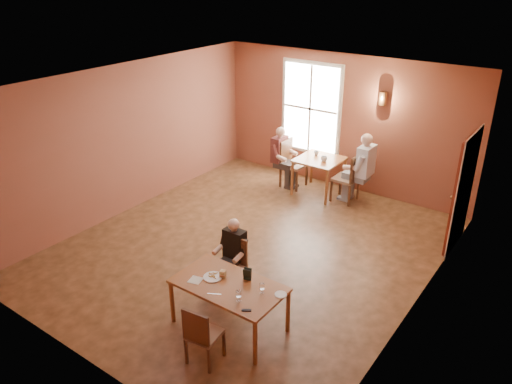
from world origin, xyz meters
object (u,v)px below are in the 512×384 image
Objects in this scene: chair_diner_white at (346,177)px; second_table at (319,176)px; main_table at (229,305)px; diner_maroon at (293,159)px; diner_white at (348,169)px; chair_empty at (204,333)px; chair_diner_main at (230,267)px; diner_main at (228,262)px; chair_diner_maroon at (294,164)px.

second_table is at bearing 90.00° from chair_diner_white.
diner_maroon is (-1.88, 4.71, 0.31)m from main_table.
main_table is at bearing -173.75° from diner_white.
chair_diner_white reaches higher than chair_empty.
chair_diner_main is 4.06m from chair_diner_white.
chair_empty is (0.65, -1.35, -0.01)m from chair_diner_main.
second_table is (-0.70, 4.09, -0.16)m from diner_main.
diner_white is at bearing 90.15° from chair_empty.
second_table is at bearing -80.35° from diner_main.
main_table is 1.64× the size of second_table.
chair_diner_main is 0.12m from diner_main.
diner_maroon is at bearing 90.00° from chair_diner_white.
chair_diner_white is 1.30m from chair_diner_maroon.
chair_diner_maroon is at bearing 90.00° from diner_white.
diner_main is 1.05× the size of chair_diner_white.
diner_main is 4.15m from second_table.
main_table is at bearing 128.88° from diner_main.
diner_white reaches higher than chair_empty.
chair_empty is (0.65, -1.32, -0.13)m from diner_main.
chair_diner_white is at bearing -89.36° from diner_main.
second_table is at bearing 90.00° from chair_diner_maroon.
diner_maroon is (-1.33, 0.00, 0.13)m from chair_diner_white.
diner_white is at bearing 90.00° from chair_diner_maroon.
chair_diner_maroon is (-1.35, 4.06, 0.09)m from chair_diner_main.
chair_diner_maroon reaches higher than second_table.
second_table is 0.86× the size of chair_diner_white.
chair_diner_main is 0.97× the size of second_table.
chair_diner_white is at bearing -89.35° from chair_diner_main.
chair_diner_white is at bearing 96.61° from main_table.
diner_white is at bearing -90.00° from chair_diner_white.
chair_diner_white is 0.72× the size of diner_white.
chair_diner_main reaches higher than second_table.
diner_white reaches higher than chair_diner_main.
diner_white reaches higher than second_table.
second_table is 0.62× the size of diner_white.
diner_main is 1.04× the size of chair_diner_maroon.
diner_maroon reaches higher than chair_diner_white.
diner_main is at bearing 18.21° from chair_diner_maroon.
diner_white is (-0.02, 4.06, 0.30)m from chair_diner_main.
chair_diner_main is at bearing -90.00° from diner_main.
diner_maroon is (-1.36, 0.00, -0.08)m from diner_white.
diner_maroon is at bearing -90.00° from chair_diner_maroon.
main_table is 1.35× the size of diner_main.
chair_diner_main is 4.28m from chair_diner_maroon.
chair_diner_main is at bearing -179.78° from diner_white.
chair_diner_main reaches higher than chair_empty.
chair_diner_maroon is (-1.30, 0.00, 0.01)m from chair_diner_white.
chair_diner_main is 0.79× the size of diner_main.
diner_main is 1.48m from chair_empty.
chair_diner_white is at bearing 0.00° from second_table.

